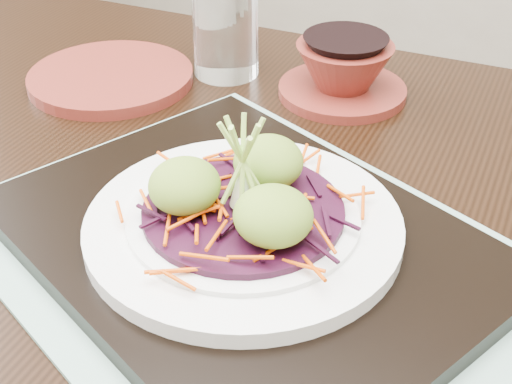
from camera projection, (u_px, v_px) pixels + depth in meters
The scene contains 11 objects.
dining_table at pixel (244, 311), 0.68m from camera, with size 1.36×0.98×0.80m.
placemat at pixel (244, 251), 0.59m from camera, with size 0.45×0.35×0.00m, color #81A799.
serving_tray at pixel (244, 241), 0.58m from camera, with size 0.39×0.29×0.02m, color black.
white_plate at pixel (243, 224), 0.57m from camera, with size 0.25×0.25×0.02m.
cabbage_bed at pixel (243, 211), 0.56m from camera, with size 0.16×0.16×0.01m, color black.
carrot_julienne at pixel (243, 203), 0.56m from camera, with size 0.20×0.20×0.01m, color #D44603, non-canonical shape.
guacamole_scoops at pixel (243, 187), 0.55m from camera, with size 0.14×0.12×0.04m.
scallion_garnish at pixel (243, 166), 0.54m from camera, with size 0.06×0.06×0.09m, color #A2CD52, non-canonical shape.
terracotta_side_plate at pixel (111, 77), 0.85m from camera, with size 0.20×0.20×0.01m, color maroon.
water_glass at pixel (226, 30), 0.84m from camera, with size 0.08×0.08×0.11m, color white.
terracotta_bowl_set at pixel (343, 73), 0.81m from camera, with size 0.15×0.15×0.06m.
Camera 1 is at (0.19, -0.34, 1.17)m, focal length 50.00 mm.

